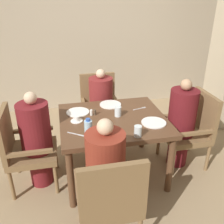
% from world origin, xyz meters
% --- Properties ---
extents(ground_plane, '(16.00, 16.00, 0.00)m').
position_xyz_m(ground_plane, '(0.00, 0.00, 0.00)').
color(ground_plane, '#9E8460').
extents(wall_back, '(8.00, 0.06, 2.80)m').
position_xyz_m(wall_back, '(0.00, 2.05, 1.40)').
color(wall_back, tan).
rests_on(wall_back, ground_plane).
extents(dining_table, '(1.14, 1.00, 0.72)m').
position_xyz_m(dining_table, '(0.00, 0.00, 0.63)').
color(dining_table, brown).
rests_on(dining_table, ground_plane).
extents(chair_left_side, '(0.51, 0.51, 0.91)m').
position_xyz_m(chair_left_side, '(-0.97, 0.00, 0.49)').
color(chair_left_side, brown).
rests_on(chair_left_side, ground_plane).
extents(diner_in_left_chair, '(0.32, 0.32, 1.09)m').
position_xyz_m(diner_in_left_chair, '(-0.82, 0.00, 0.56)').
color(diner_in_left_chair, maroon).
rests_on(diner_in_left_chair, ground_plane).
extents(chair_far_side, '(0.51, 0.51, 0.91)m').
position_xyz_m(chair_far_side, '(0.00, 0.90, 0.49)').
color(chair_far_side, brown).
rests_on(chair_far_side, ground_plane).
extents(diner_in_far_chair, '(0.32, 0.32, 1.06)m').
position_xyz_m(diner_in_far_chair, '(-0.00, 0.75, 0.54)').
color(diner_in_far_chair, maroon).
rests_on(diner_in_far_chair, ground_plane).
extents(chair_right_side, '(0.51, 0.51, 0.91)m').
position_xyz_m(chair_right_side, '(0.97, 0.00, 0.49)').
color(chair_right_side, brown).
rests_on(chair_right_side, ground_plane).
extents(diner_in_right_chair, '(0.32, 0.32, 1.11)m').
position_xyz_m(diner_in_right_chair, '(0.82, 0.00, 0.57)').
color(diner_in_right_chair, '#5B1419').
rests_on(diner_in_right_chair, ground_plane).
extents(chair_near_corner, '(0.51, 0.51, 0.91)m').
position_xyz_m(chair_near_corner, '(-0.23, -0.90, 0.49)').
color(chair_near_corner, brown).
rests_on(chair_near_corner, ground_plane).
extents(diner_in_near_chair, '(0.32, 0.32, 1.11)m').
position_xyz_m(diner_in_near_chair, '(-0.23, -0.75, 0.57)').
color(diner_in_near_chair, maroon).
rests_on(diner_in_near_chair, ground_plane).
extents(plate_main_left, '(0.26, 0.26, 0.01)m').
position_xyz_m(plate_main_left, '(0.39, -0.20, 0.73)').
color(plate_main_left, white).
rests_on(plate_main_left, dining_table).
extents(plate_main_right, '(0.26, 0.26, 0.01)m').
position_xyz_m(plate_main_right, '(0.05, 0.35, 0.73)').
color(plate_main_right, white).
rests_on(plate_main_right, dining_table).
extents(plate_dessert_center, '(0.26, 0.26, 0.01)m').
position_xyz_m(plate_dessert_center, '(-0.36, 0.22, 0.73)').
color(plate_dessert_center, white).
rests_on(plate_dessert_center, dining_table).
extents(teacup_with_saucer, '(0.13, 0.13, 0.06)m').
position_xyz_m(teacup_with_saucer, '(-0.39, 0.01, 0.75)').
color(teacup_with_saucer, white).
rests_on(teacup_with_saucer, dining_table).
extents(water_bottle, '(0.07, 0.07, 0.23)m').
position_xyz_m(water_bottle, '(-0.32, -0.40, 0.83)').
color(water_bottle, '#A3C6DB').
rests_on(water_bottle, dining_table).
extents(glass_tall_near, '(0.07, 0.07, 0.11)m').
position_xyz_m(glass_tall_near, '(0.06, 0.04, 0.78)').
color(glass_tall_near, silver).
rests_on(glass_tall_near, dining_table).
extents(glass_tall_mid, '(0.07, 0.07, 0.11)m').
position_xyz_m(glass_tall_mid, '(0.15, -0.42, 0.78)').
color(glass_tall_mid, silver).
rests_on(glass_tall_mid, dining_table).
extents(salt_shaker, '(0.03, 0.03, 0.07)m').
position_xyz_m(salt_shaker, '(-0.22, 0.12, 0.75)').
color(salt_shaker, white).
rests_on(salt_shaker, dining_table).
extents(pepper_shaker, '(0.03, 0.03, 0.06)m').
position_xyz_m(pepper_shaker, '(-0.18, 0.12, 0.75)').
color(pepper_shaker, '#4C3D2D').
rests_on(pepper_shaker, dining_table).
extents(fork_beside_plate, '(0.17, 0.06, 0.00)m').
position_xyz_m(fork_beside_plate, '(0.37, 0.17, 0.72)').
color(fork_beside_plate, silver).
rests_on(fork_beside_plate, dining_table).
extents(knife_beside_plate, '(0.16, 0.12, 0.00)m').
position_xyz_m(knife_beside_plate, '(-0.42, -0.26, 0.72)').
color(knife_beside_plate, silver).
rests_on(knife_beside_plate, dining_table).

